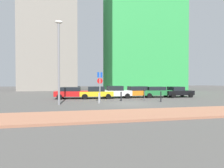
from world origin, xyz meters
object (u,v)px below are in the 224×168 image
Objects in this scene: parked_car_green at (157,92)px; parked_car_black at (177,92)px; parked_car_yellow at (96,92)px; parking_sign_post at (100,83)px; traffic_bollard_near at (121,96)px; street_lamp at (59,56)px; parked_car_red at (72,92)px; parked_car_orange at (137,92)px; parked_car_white at (115,92)px; traffic_bollard_mid at (161,97)px; parking_meter at (144,93)px; traffic_bollard_far at (99,98)px.

parked_car_black is at bearing -7.85° from parked_car_green.
parked_car_yellow reaches higher than parked_car_green.
parking_sign_post reaches higher than parked_car_yellow.
traffic_bollard_near is (-8.66, -2.94, -0.23)m from parked_car_black.
parked_car_black is 9.15m from traffic_bollard_near.
parked_car_green is at bearing 23.44° from street_lamp.
parked_car_orange reaches higher than parked_car_red.
street_lamp is (-6.52, -5.46, 3.71)m from parked_car_white.
parked_car_orange is 1.10× the size of parked_car_black.
parked_car_green is 4.13× the size of traffic_bollard_mid.
parked_car_yellow is at bearing -7.16° from parked_car_red.
parking_sign_post is 2.86× the size of traffic_bollard_mid.
parking_sign_post is 2.28× the size of parking_meter.
parked_car_white is 1.00× the size of parked_car_black.
parking_meter is at bearing -32.55° from parked_car_yellow.
parking_meter is 2.73m from traffic_bollard_near.
street_lamp is (-3.97, -1.33, 2.53)m from parking_sign_post.
parking_sign_post reaches higher than parked_car_red.
parked_car_green is at bearing 46.65° from parking_meter.
parked_car_yellow is at bearing 178.59° from parked_car_black.
street_lamp is (-15.07, -4.95, 3.78)m from parked_car_black.
traffic_bollard_far is at bearing -158.27° from parked_car_black.
parked_car_white is 3.47m from traffic_bollard_near.
parking_meter is at bearing -0.86° from traffic_bollard_near.
street_lamp is at bearing -177.68° from traffic_bollard_mid.
parked_car_orange is 2.73m from parked_car_green.
parked_car_orange is 4.02× the size of traffic_bollard_mid.
parked_car_red reaches higher than traffic_bollard_mid.
parked_car_green is at bearing -1.33° from parked_car_white.
traffic_bollard_near is (-0.11, -3.46, -0.29)m from parked_car_white.
parked_car_black is (11.06, -0.27, -0.03)m from parked_car_yellow.
parked_car_orange is 7.78m from traffic_bollard_far.
parked_car_white is 0.91× the size of parked_car_orange.
parked_car_yellow is at bearing -179.23° from parked_car_green.
parked_car_white is 8.57m from parked_car_black.
parked_car_green is 1.13× the size of parked_car_black.
parked_car_orange reaches higher than traffic_bollard_far.
parked_car_yellow is 11.06m from parked_car_black.
parking_meter is (-3.18, -3.37, 0.13)m from parked_car_green.
parking_meter is at bearing -153.39° from parked_car_black.
parked_car_yellow is 7.96m from traffic_bollard_mid.
parked_car_black is 6.54m from traffic_bollard_mid.
traffic_bollard_near is 0.93× the size of traffic_bollard_mid.
traffic_bollard_near is 1.00× the size of traffic_bollard_far.
parked_car_red reaches higher than traffic_bollard_near.
traffic_bollard_far is at bearing -149.43° from traffic_bollard_near.
parked_car_yellow is 4.12× the size of traffic_bollard_near.
traffic_bollard_mid reaches higher than traffic_bollard_far.
parking_sign_post is (2.94, -4.26, 1.21)m from parked_car_red.
parked_car_red is 3.01m from parked_car_yellow.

